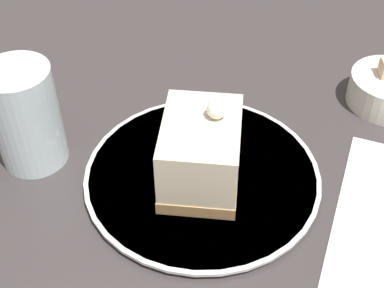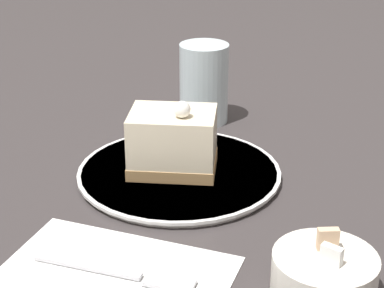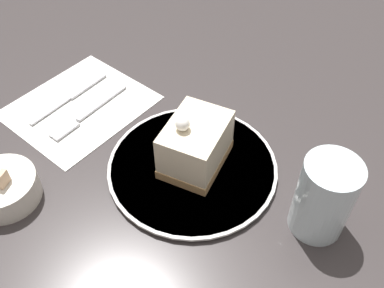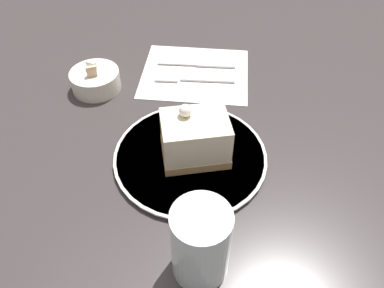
% 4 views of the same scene
% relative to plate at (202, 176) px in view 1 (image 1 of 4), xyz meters
% --- Properties ---
extents(ground_plane, '(4.00, 4.00, 0.00)m').
position_rel_plate_xyz_m(ground_plane, '(-0.01, -0.03, -0.01)').
color(ground_plane, '#383333').
extents(plate, '(0.26, 0.26, 0.01)m').
position_rel_plate_xyz_m(plate, '(0.00, 0.00, 0.00)').
color(plate, silver).
rests_on(plate, ground_plane).
extents(cake_slice, '(0.10, 0.12, 0.10)m').
position_rel_plate_xyz_m(cake_slice, '(-0.00, -0.01, 0.04)').
color(cake_slice, '#AD8451').
rests_on(cake_slice, plate).
extents(drinking_glass, '(0.07, 0.07, 0.12)m').
position_rel_plate_xyz_m(drinking_glass, '(-0.20, -0.02, 0.05)').
color(drinking_glass, silver).
rests_on(drinking_glass, ground_plane).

